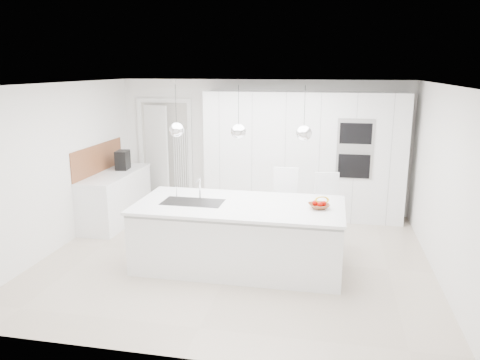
% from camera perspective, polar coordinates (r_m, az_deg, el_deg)
% --- Properties ---
extents(floor, '(5.50, 5.50, 0.00)m').
position_cam_1_polar(floor, '(6.96, -0.49, -9.41)').
color(floor, beige).
rests_on(floor, ground).
extents(wall_back, '(5.50, 0.00, 5.50)m').
position_cam_1_polar(wall_back, '(8.99, 2.74, 4.16)').
color(wall_back, white).
rests_on(wall_back, ground).
extents(wall_left, '(0.00, 5.00, 5.00)m').
position_cam_1_polar(wall_left, '(7.62, -21.22, 1.52)').
color(wall_left, white).
rests_on(wall_left, ground).
extents(ceiling, '(5.50, 5.50, 0.00)m').
position_cam_1_polar(ceiling, '(6.41, -0.53, 11.62)').
color(ceiling, white).
rests_on(ceiling, wall_back).
extents(tall_cabinets, '(3.60, 0.60, 2.30)m').
position_cam_1_polar(tall_cabinets, '(8.63, 7.70, 2.98)').
color(tall_cabinets, white).
rests_on(tall_cabinets, floor).
extents(oven_stack, '(0.62, 0.04, 1.05)m').
position_cam_1_polar(oven_stack, '(8.29, 13.83, 3.67)').
color(oven_stack, '#A5A5A8').
rests_on(oven_stack, tall_cabinets).
extents(doorway_frame, '(1.11, 0.08, 2.13)m').
position_cam_1_polar(doorway_frame, '(9.48, -9.05, 3.12)').
color(doorway_frame, white).
rests_on(doorway_frame, floor).
extents(hallway_door, '(0.76, 0.38, 2.00)m').
position_cam_1_polar(hallway_door, '(9.53, -10.56, 2.98)').
color(hallway_door, white).
rests_on(hallway_door, floor).
extents(radiator, '(0.32, 0.04, 1.40)m').
position_cam_1_polar(radiator, '(9.40, -7.20, 2.00)').
color(radiator, white).
rests_on(radiator, floor).
extents(left_base_cabinets, '(0.60, 1.80, 0.86)m').
position_cam_1_polar(left_base_cabinets, '(8.67, -14.89, -2.20)').
color(left_base_cabinets, white).
rests_on(left_base_cabinets, floor).
extents(left_worktop, '(0.62, 1.82, 0.04)m').
position_cam_1_polar(left_worktop, '(8.57, -15.07, 0.70)').
color(left_worktop, white).
rests_on(left_worktop, left_base_cabinets).
extents(oak_backsplash, '(0.02, 1.80, 0.50)m').
position_cam_1_polar(oak_backsplash, '(8.64, -16.90, 2.53)').
color(oak_backsplash, brown).
rests_on(oak_backsplash, wall_left).
extents(island_base, '(2.80, 1.20, 0.86)m').
position_cam_1_polar(island_base, '(6.51, -0.17, -7.00)').
color(island_base, white).
rests_on(island_base, floor).
extents(island_worktop, '(2.84, 1.40, 0.04)m').
position_cam_1_polar(island_worktop, '(6.41, -0.08, -3.08)').
color(island_worktop, white).
rests_on(island_worktop, island_base).
extents(island_sink, '(0.84, 0.44, 0.18)m').
position_cam_1_polar(island_sink, '(6.54, -5.77, -3.38)').
color(island_sink, '#3F3F42').
rests_on(island_sink, island_worktop).
extents(island_tap, '(0.02, 0.02, 0.30)m').
position_cam_1_polar(island_tap, '(6.65, -4.91, -1.02)').
color(island_tap, white).
rests_on(island_tap, island_worktop).
extents(pendant_left, '(0.20, 0.20, 0.20)m').
position_cam_1_polar(pendant_left, '(6.37, -7.73, 6.07)').
color(pendant_left, white).
rests_on(pendant_left, ceiling).
extents(pendant_mid, '(0.20, 0.20, 0.20)m').
position_cam_1_polar(pendant_mid, '(6.15, -0.18, 5.93)').
color(pendant_mid, white).
rests_on(pendant_mid, ceiling).
extents(pendant_right, '(0.20, 0.20, 0.20)m').
position_cam_1_polar(pendant_right, '(6.04, 7.79, 5.66)').
color(pendant_right, white).
rests_on(pendant_right, ceiling).
extents(fruit_bowl, '(0.35, 0.35, 0.07)m').
position_cam_1_polar(fruit_bowl, '(6.28, 9.59, -3.15)').
color(fruit_bowl, brown).
rests_on(fruit_bowl, island_worktop).
extents(espresso_machine, '(0.25, 0.35, 0.34)m').
position_cam_1_polar(espresso_machine, '(8.80, -14.12, 2.38)').
color(espresso_machine, black).
rests_on(espresso_machine, left_worktop).
extents(bar_stool_left, '(0.40, 0.56, 1.21)m').
position_cam_1_polar(bar_stool_left, '(7.22, 5.41, -3.52)').
color(bar_stool_left, white).
rests_on(bar_stool_left, floor).
extents(bar_stool_right, '(0.46, 0.58, 1.15)m').
position_cam_1_polar(bar_stool_right, '(7.25, 10.39, -3.85)').
color(bar_stool_right, white).
rests_on(bar_stool_right, floor).
extents(apple_a, '(0.07, 0.07, 0.07)m').
position_cam_1_polar(apple_a, '(6.23, 9.73, -2.96)').
color(apple_a, '#A30700').
rests_on(apple_a, fruit_bowl).
extents(apple_b, '(0.08, 0.08, 0.08)m').
position_cam_1_polar(apple_b, '(6.27, 9.16, -2.79)').
color(apple_b, '#A30700').
rests_on(apple_b, fruit_bowl).
extents(apple_c, '(0.07, 0.07, 0.07)m').
position_cam_1_polar(apple_c, '(6.28, 10.18, -2.85)').
color(apple_c, '#A30700').
rests_on(apple_c, fruit_bowl).
extents(banana_bunch, '(0.22, 0.16, 0.20)m').
position_cam_1_polar(banana_bunch, '(6.28, 9.96, -2.43)').
color(banana_bunch, yellow).
rests_on(banana_bunch, fruit_bowl).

